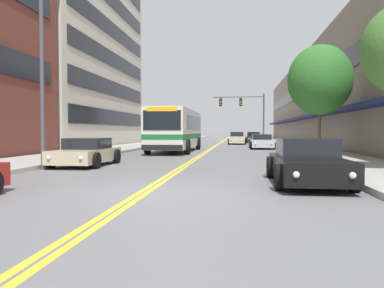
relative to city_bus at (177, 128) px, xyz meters
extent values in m
plane|color=slate|center=(2.25, 18.60, -1.72)|extent=(240.00, 240.00, 0.00)
cube|color=#9E9B96|center=(-5.19, 18.60, -1.64)|extent=(3.87, 106.00, 0.17)
cube|color=#9E9B96|center=(9.68, 18.60, -1.64)|extent=(3.87, 106.00, 0.17)
cube|color=yellow|center=(2.15, 18.60, -1.72)|extent=(0.14, 106.00, 0.01)
cube|color=yellow|center=(2.35, 18.60, -1.72)|extent=(0.14, 106.00, 0.01)
cube|color=beige|center=(-13.37, 7.31, 9.40)|extent=(12.00, 21.24, 22.25)
cube|color=black|center=(-7.33, 7.31, 1.06)|extent=(0.08, 19.54, 1.40)
cube|color=black|center=(-7.33, 7.31, 3.84)|extent=(0.08, 19.54, 1.40)
cube|color=black|center=(-7.33, 7.31, 6.62)|extent=(0.08, 19.54, 1.40)
cube|color=black|center=(-7.33, 7.31, 9.40)|extent=(0.08, 19.54, 1.40)
cube|color=black|center=(-7.33, 7.31, 12.19)|extent=(0.08, 19.54, 1.40)
cube|color=gray|center=(15.87, 18.60, 3.36)|extent=(8.00, 68.00, 10.16)
cube|color=navy|center=(11.32, 18.60, 1.18)|extent=(1.10, 61.20, 0.24)
cube|color=black|center=(11.83, 18.60, 4.58)|extent=(0.08, 61.20, 1.40)
cube|color=silver|center=(0.00, -0.09, -0.03)|extent=(2.57, 10.66, 2.69)
cube|color=#196B33|center=(0.00, -0.09, -0.57)|extent=(2.59, 10.68, 0.32)
cube|color=black|center=(0.00, 0.44, 0.40)|extent=(2.60, 8.32, 0.97)
cube|color=black|center=(0.00, -5.44, 0.46)|extent=(2.32, 0.04, 1.18)
cube|color=yellow|center=(0.00, -5.45, 1.13)|extent=(1.85, 0.06, 0.28)
cube|color=black|center=(0.00, -5.46, -1.19)|extent=(2.52, 0.08, 0.32)
cylinder|color=black|center=(-1.32, -3.72, -1.22)|extent=(0.30, 1.00, 1.00)
cylinder|color=black|center=(1.32, -3.72, -1.22)|extent=(0.30, 1.00, 1.00)
cylinder|color=black|center=(-1.32, 2.84, -1.22)|extent=(0.30, 1.00, 1.00)
cylinder|color=black|center=(1.32, 2.84, -1.22)|extent=(0.30, 1.00, 1.00)
cube|color=red|center=(-1.43, -18.75, -1.24)|extent=(0.18, 0.04, 0.10)
cube|color=#475675|center=(-2.09, 11.05, -1.26)|extent=(1.86, 4.07, 0.58)
cube|color=black|center=(-2.09, 11.21, -0.72)|extent=(1.60, 1.79, 0.50)
cylinder|color=black|center=(-3.04, 9.79, -1.41)|extent=(0.22, 0.63, 0.63)
cylinder|color=black|center=(-1.13, 9.79, -1.41)|extent=(0.22, 0.63, 0.63)
cylinder|color=black|center=(-3.04, 12.31, -1.41)|extent=(0.22, 0.63, 0.63)
cylinder|color=black|center=(-1.13, 12.31, -1.41)|extent=(0.22, 0.63, 0.63)
sphere|color=silver|center=(-2.74, 8.99, -1.23)|extent=(0.16, 0.16, 0.16)
sphere|color=silver|center=(-1.43, 8.99, -1.23)|extent=(0.16, 0.16, 0.16)
cube|color=red|center=(-2.76, 13.09, -1.23)|extent=(0.18, 0.04, 0.10)
cube|color=red|center=(-1.42, 13.09, -1.23)|extent=(0.18, 0.04, 0.10)
cube|color=#BCAD89|center=(-2.08, -11.84, -1.26)|extent=(1.86, 4.11, 0.55)
cube|color=black|center=(-2.08, -11.67, -0.75)|extent=(1.60, 1.81, 0.48)
cylinder|color=black|center=(-3.03, -13.11, -1.39)|extent=(0.22, 0.66, 0.66)
cylinder|color=black|center=(-1.13, -13.11, -1.39)|extent=(0.22, 0.66, 0.66)
cylinder|color=black|center=(-3.03, -10.56, -1.39)|extent=(0.22, 0.66, 0.66)
cylinder|color=black|center=(-1.13, -10.56, -1.39)|extent=(0.22, 0.66, 0.66)
sphere|color=silver|center=(-2.73, -13.91, -1.24)|extent=(0.16, 0.16, 0.16)
sphere|color=silver|center=(-1.43, -13.91, -1.24)|extent=(0.16, 0.16, 0.16)
cube|color=red|center=(-2.75, -9.77, -1.24)|extent=(0.18, 0.04, 0.10)
cube|color=red|center=(-1.41, -9.77, -1.24)|extent=(0.18, 0.04, 0.10)
cube|color=black|center=(6.55, -16.49, -1.24)|extent=(1.80, 4.37, 0.59)
cube|color=black|center=(6.55, -16.31, -0.68)|extent=(1.54, 1.92, 0.53)
cylinder|color=black|center=(5.64, -17.85, -1.38)|extent=(0.22, 0.69, 0.69)
cylinder|color=black|center=(7.47, -17.85, -1.38)|extent=(0.22, 0.69, 0.69)
cylinder|color=black|center=(5.64, -15.13, -1.38)|extent=(0.22, 0.69, 0.69)
cylinder|color=black|center=(7.47, -15.13, -1.38)|extent=(0.22, 0.69, 0.69)
sphere|color=silver|center=(5.93, -18.70, -1.21)|extent=(0.16, 0.16, 0.16)
sphere|color=silver|center=(7.18, -18.70, -1.21)|extent=(0.16, 0.16, 0.16)
cube|color=red|center=(5.91, -14.29, -1.21)|extent=(0.18, 0.04, 0.10)
cube|color=red|center=(7.20, -14.29, -1.21)|extent=(0.18, 0.04, 0.10)
cube|color=#B7B7BC|center=(6.58, 5.18, -1.25)|extent=(1.80, 4.61, 0.62)
cube|color=black|center=(6.58, 5.36, -0.71)|extent=(1.55, 2.03, 0.45)
cylinder|color=black|center=(5.65, 3.75, -1.42)|extent=(0.22, 0.60, 0.60)
cylinder|color=black|center=(7.50, 3.75, -1.42)|extent=(0.22, 0.60, 0.60)
cylinder|color=black|center=(5.65, 6.61, -1.42)|extent=(0.22, 0.60, 0.60)
cylinder|color=black|center=(7.50, 6.61, -1.42)|extent=(0.22, 0.60, 0.60)
sphere|color=silver|center=(5.95, 2.85, -1.22)|extent=(0.16, 0.16, 0.16)
sphere|color=silver|center=(7.21, 2.85, -1.22)|extent=(0.16, 0.16, 0.16)
cube|color=red|center=(5.93, 7.49, -1.22)|extent=(0.18, 0.04, 0.10)
cube|color=red|center=(7.23, 7.49, -1.22)|extent=(0.18, 0.04, 0.10)
cube|color=#232328|center=(6.50, 21.17, -1.21)|extent=(1.81, 4.14, 0.68)
cube|color=black|center=(6.50, 21.33, -0.60)|extent=(1.56, 1.82, 0.55)
cylinder|color=black|center=(5.57, 19.88, -1.41)|extent=(0.22, 0.64, 0.64)
cylinder|color=black|center=(7.43, 19.88, -1.41)|extent=(0.22, 0.64, 0.64)
cylinder|color=black|center=(5.57, 22.45, -1.41)|extent=(0.22, 0.64, 0.64)
cylinder|color=black|center=(7.43, 22.45, -1.41)|extent=(0.22, 0.64, 0.64)
sphere|color=silver|center=(5.87, 19.07, -1.18)|extent=(0.16, 0.16, 0.16)
sphere|color=silver|center=(7.14, 19.07, -1.18)|extent=(0.16, 0.16, 0.16)
cube|color=red|center=(5.85, 23.25, -1.18)|extent=(0.18, 0.04, 0.10)
cube|color=red|center=(7.15, 23.25, -1.18)|extent=(0.18, 0.04, 0.10)
cube|color=beige|center=(4.41, 15.73, -1.18)|extent=(1.72, 4.51, 0.72)
cube|color=black|center=(4.41, 15.91, -0.57)|extent=(1.48, 1.99, 0.51)
cylinder|color=black|center=(3.53, 14.33, -1.40)|extent=(0.22, 0.65, 0.65)
cylinder|color=black|center=(5.29, 14.33, -1.40)|extent=(0.22, 0.65, 0.65)
cylinder|color=black|center=(3.53, 17.13, -1.40)|extent=(0.22, 0.65, 0.65)
cylinder|color=black|center=(5.29, 17.13, -1.40)|extent=(0.22, 0.65, 0.65)
sphere|color=silver|center=(3.81, 13.45, -1.15)|extent=(0.16, 0.16, 0.16)
sphere|color=silver|center=(5.01, 13.45, -1.15)|extent=(0.16, 0.16, 0.16)
cube|color=red|center=(3.79, 17.99, -1.15)|extent=(0.18, 0.04, 0.10)
cube|color=red|center=(5.03, 17.99, -1.15)|extent=(0.18, 0.04, 0.10)
cylinder|color=#47474C|center=(7.45, 16.08, 1.18)|extent=(0.18, 0.18, 5.81)
cylinder|color=#47474C|center=(4.54, 16.08, 3.74)|extent=(5.81, 0.11, 0.11)
cube|color=black|center=(4.83, 16.08, 3.14)|extent=(0.34, 0.26, 0.92)
sphere|color=red|center=(4.83, 15.92, 3.41)|extent=(0.18, 0.18, 0.18)
sphere|color=yellow|center=(4.83, 15.92, 3.14)|extent=(0.18, 0.18, 0.18)
sphere|color=green|center=(4.83, 15.92, 2.86)|extent=(0.18, 0.18, 0.18)
cylinder|color=black|center=(4.83, 16.08, 3.67)|extent=(0.02, 0.02, 0.14)
cube|color=black|center=(2.51, 16.08, 3.14)|extent=(0.34, 0.26, 0.92)
sphere|color=red|center=(2.51, 15.92, 3.41)|extent=(0.18, 0.18, 0.18)
sphere|color=yellow|center=(2.51, 15.92, 3.14)|extent=(0.18, 0.18, 0.18)
sphere|color=green|center=(2.51, 15.92, 2.86)|extent=(0.18, 0.18, 0.18)
cylinder|color=black|center=(2.51, 16.08, 3.67)|extent=(0.02, 0.02, 0.14)
cylinder|color=#47474C|center=(-3.05, -13.74, 1.88)|extent=(0.16, 0.16, 7.22)
cylinder|color=brown|center=(9.13, -5.67, -0.19)|extent=(0.17, 0.17, 2.72)
ellipsoid|color=#2D6B28|center=(9.13, -5.67, 2.69)|extent=(3.57, 3.57, 3.93)
cylinder|color=#B7B7BC|center=(8.20, -5.49, -1.22)|extent=(0.26, 0.26, 0.66)
sphere|color=#B7B7BC|center=(8.20, -5.49, -0.83)|extent=(0.23, 0.23, 0.23)
cylinder|color=#B7B7BC|center=(8.03, -5.49, -1.15)|extent=(0.08, 0.12, 0.12)
camera|label=1|loc=(4.59, -27.59, -0.19)|focal=35.00mm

